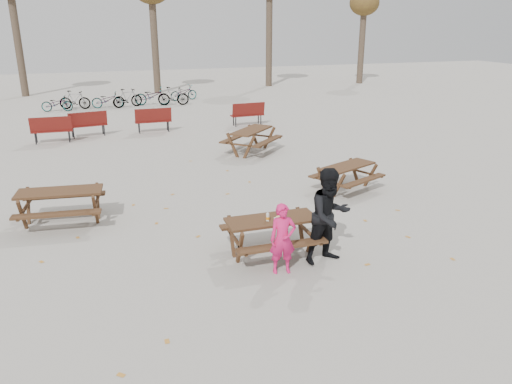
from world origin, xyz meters
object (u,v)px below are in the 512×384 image
object	(u,v)px
adult	(330,216)
picnic_table_east	(347,178)
main_picnic_table	(272,227)
food_tray	(279,219)
picnic_table_north	(61,207)
picnic_table_far	(252,141)
soda_bottle	(268,217)
child	(283,239)

from	to	relation	value
adult	picnic_table_east	distance (m)	4.44
main_picnic_table	picnic_table_east	xyz separation A→B (m)	(3.33, 3.10, -0.22)
food_tray	picnic_table_north	size ratio (longest dim) A/B	0.10
food_tray	picnic_table_far	xyz separation A→B (m)	(1.98, 8.00, -0.38)
picnic_table_north	picnic_table_east	bearing A→B (deg)	6.72
adult	soda_bottle	bearing A→B (deg)	142.66
soda_bottle	picnic_table_far	size ratio (longest dim) A/B	0.09
picnic_table_east	adult	bearing A→B (deg)	-146.46
food_tray	adult	xyz separation A→B (m)	(0.84, -0.51, 0.15)
child	picnic_table_far	xyz separation A→B (m)	(2.16, 8.67, -0.26)
adult	picnic_table_north	distance (m)	6.21
child	picnic_table_north	size ratio (longest dim) A/B	0.72
child	adult	size ratio (longest dim) A/B	0.72
food_tray	child	distance (m)	0.70
main_picnic_table	soda_bottle	bearing A→B (deg)	-142.97
picnic_table_east	picnic_table_far	xyz separation A→B (m)	(-1.23, 4.80, 0.05)
child	food_tray	bearing A→B (deg)	83.52
main_picnic_table	picnic_table_far	bearing A→B (deg)	75.13
main_picnic_table	adult	bearing A→B (deg)	-32.63
adult	picnic_table_north	size ratio (longest dim) A/B	1.01
adult	food_tray	bearing A→B (deg)	137.32
main_picnic_table	picnic_table_east	world-z (taller)	main_picnic_table
child	adult	xyz separation A→B (m)	(1.02, 0.16, 0.27)
main_picnic_table	picnic_table_east	bearing A→B (deg)	42.98
soda_bottle	adult	xyz separation A→B (m)	(1.07, -0.52, 0.10)
soda_bottle	adult	bearing A→B (deg)	-26.02
food_tray	picnic_table_east	size ratio (longest dim) A/B	0.11
picnic_table_east	picnic_table_far	bearing A→B (deg)	80.47
food_tray	child	size ratio (longest dim) A/B	0.13
main_picnic_table	picnic_table_far	xyz separation A→B (m)	(2.10, 7.90, -0.17)
adult	picnic_table_north	xyz separation A→B (m)	(-5.01, 3.64, -0.54)
soda_bottle	picnic_table_far	distance (m)	8.30
child	picnic_table_east	bearing A→B (deg)	57.22
soda_bottle	main_picnic_table	bearing A→B (deg)	37.03
main_picnic_table	soda_bottle	distance (m)	0.30
soda_bottle	picnic_table_east	world-z (taller)	soda_bottle
adult	picnic_table_east	xyz separation A→B (m)	(2.37, 3.71, -0.58)
soda_bottle	picnic_table_north	size ratio (longest dim) A/B	0.09
main_picnic_table	picnic_table_north	bearing A→B (deg)	143.29
main_picnic_table	adult	xyz separation A→B (m)	(0.95, -0.61, 0.36)
child	picnic_table_east	distance (m)	5.15
main_picnic_table	soda_bottle	world-z (taller)	soda_bottle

